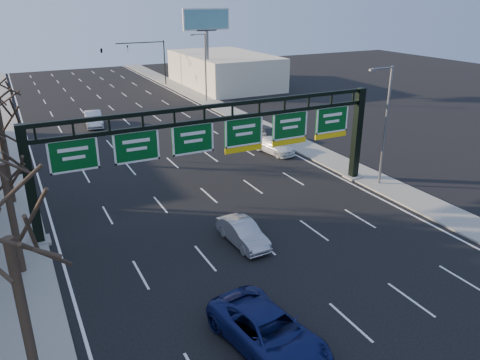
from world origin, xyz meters
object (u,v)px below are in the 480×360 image
car_blue_suv (268,332)px  car_white_wagon (274,146)px  car_silver_sedan (243,233)px  sign_gantry (221,141)px

car_blue_suv → car_white_wagon: bearing=50.3°
car_silver_sedan → car_blue_suv: bearing=-113.4°
car_silver_sedan → car_white_wagon: car_silver_sedan is taller
sign_gantry → car_silver_sedan: (-1.19, -5.47, -3.94)m
sign_gantry → car_white_wagon: (9.20, 8.44, -3.97)m
car_blue_suv → car_white_wagon: (13.49, 22.22, -0.16)m
car_blue_suv → car_silver_sedan: (3.10, 8.30, -0.14)m
sign_gantry → car_silver_sedan: bearing=-102.2°
sign_gantry → car_blue_suv: sign_gantry is taller
car_blue_suv → car_silver_sedan: bearing=61.1°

